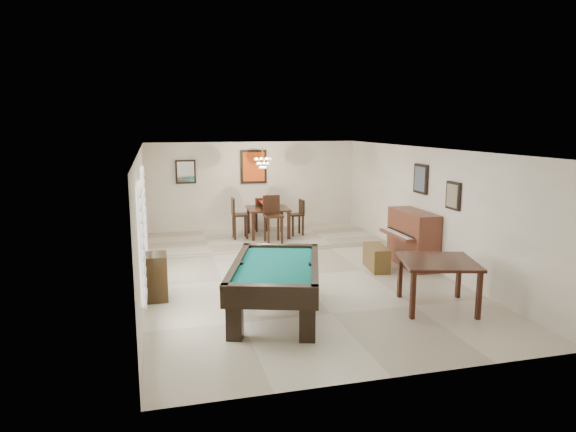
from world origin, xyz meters
name	(u,v)px	position (x,y,z in m)	size (l,w,h in m)	color
ground_plane	(295,276)	(0.00, 0.00, -0.01)	(6.00, 9.00, 0.02)	beige
wall_back	(254,188)	(0.00, 4.50, 1.30)	(6.00, 0.04, 2.60)	silver
wall_front	(396,277)	(0.00, -4.50, 1.30)	(6.00, 0.04, 2.60)	silver
wall_left	(142,221)	(-3.00, 0.00, 1.30)	(0.04, 9.00, 2.60)	silver
wall_right	(428,208)	(3.00, 0.00, 1.30)	(0.04, 9.00, 2.60)	silver
ceiling	(296,149)	(0.00, 0.00, 2.60)	(6.00, 9.00, 0.04)	white
dining_step	(263,239)	(0.00, 3.25, 0.06)	(6.00, 2.50, 0.12)	beige
window_left_front	(141,241)	(-2.97, -2.20, 1.40)	(0.06, 1.00, 1.70)	white
window_left_rear	(144,210)	(-2.97, 0.60, 1.40)	(0.06, 1.00, 1.70)	white
pool_table	(276,290)	(-0.90, -2.04, 0.42)	(1.38, 2.54, 0.85)	black
square_table	(437,284)	(1.83, -2.42, 0.42)	(1.21, 1.21, 0.84)	black
upright_piano	(407,239)	(2.57, 0.09, 0.61)	(0.82, 1.47, 1.22)	brown
piano_bench	(376,258)	(1.82, 0.02, 0.25)	(0.36, 0.92, 0.51)	brown
apothecary_chest	(157,277)	(-2.78, -0.77, 0.41)	(0.37, 0.55, 0.83)	black
dining_table	(268,220)	(0.16, 3.32, 0.57)	(1.08, 1.08, 0.89)	black
flower_vase	(268,199)	(0.16, 3.32, 1.13)	(0.14, 0.14, 0.24)	#AD0E25
dining_chair_south	(273,220)	(0.13, 2.54, 0.71)	(0.44, 0.44, 1.19)	black
dining_chair_north	(261,214)	(0.12, 4.06, 0.60)	(0.35, 0.35, 0.95)	black
dining_chair_west	(240,218)	(-0.61, 3.27, 0.66)	(0.40, 0.40, 1.08)	black
dining_chair_east	(296,217)	(0.93, 3.28, 0.60)	(0.36, 0.36, 0.96)	black
chandelier	(263,159)	(0.00, 3.20, 2.20)	(0.44, 0.44, 0.60)	#FFE5B2
back_painting	(254,167)	(0.00, 4.46, 1.90)	(0.75, 0.06, 0.95)	#D84C14
back_mirror	(186,172)	(-1.90, 4.46, 1.80)	(0.55, 0.06, 0.65)	white
right_picture_upper	(421,179)	(2.96, 0.30, 1.90)	(0.06, 0.55, 0.65)	slate
right_picture_lower	(453,196)	(2.96, -1.00, 1.70)	(0.06, 0.45, 0.55)	gray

